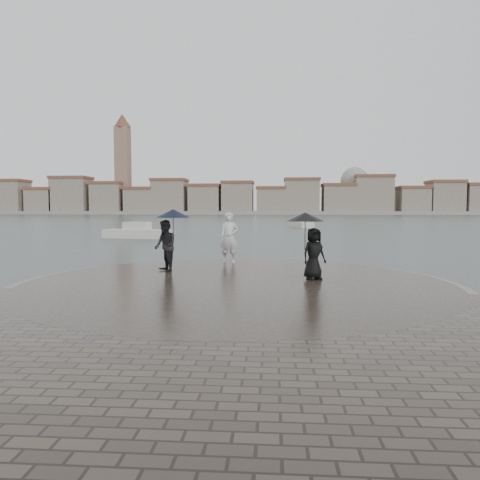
{
  "coord_description": "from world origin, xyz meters",
  "views": [
    {
      "loc": [
        1.03,
        -9.54,
        2.45
      ],
      "look_at": [
        0.0,
        4.8,
        1.45
      ],
      "focal_mm": 35.0,
      "sensor_mm": 36.0,
      "label": 1
    }
  ],
  "objects": [
    {
      "name": "boats",
      "position": [
        -2.76,
        38.24,
        0.38
      ],
      "size": [
        18.66,
        26.28,
        1.5
      ],
      "color": "beige",
      "rests_on": "ground"
    },
    {
      "name": "visitor_right",
      "position": [
        2.11,
        4.12,
        1.52
      ],
      "size": [
        1.25,
        1.12,
        1.95
      ],
      "color": "black",
      "rests_on": "quay_tip"
    },
    {
      "name": "ground",
      "position": [
        0.0,
        0.0,
        0.0
      ],
      "size": [
        400.0,
        400.0,
        0.0
      ],
      "primitive_type": "plane",
      "color": "#2B3835",
      "rests_on": "ground"
    },
    {
      "name": "far_skyline",
      "position": [
        -6.29,
        160.71,
        5.61
      ],
      "size": [
        260.0,
        20.0,
        37.0
      ],
      "color": "gray",
      "rests_on": "ground"
    },
    {
      "name": "kerb_ring",
      "position": [
        0.0,
        3.5,
        0.16
      ],
      "size": [
        12.5,
        12.5,
        0.32
      ],
      "primitive_type": "cylinder",
      "color": "gray",
      "rests_on": "ground"
    },
    {
      "name": "visitor_left",
      "position": [
        -2.43,
        5.5,
        1.51
      ],
      "size": [
        1.31,
        1.18,
        2.04
      ],
      "color": "black",
      "rests_on": "quay_tip"
    },
    {
      "name": "statue",
      "position": [
        -0.64,
        8.04,
        1.32
      ],
      "size": [
        0.71,
        0.48,
        1.91
      ],
      "primitive_type": "imported",
      "rotation": [
        0.0,
        0.0,
        0.03
      ],
      "color": "silver",
      "rests_on": "quay_tip"
    },
    {
      "name": "quay_tip",
      "position": [
        0.0,
        3.5,
        0.18
      ],
      "size": [
        11.9,
        11.9,
        0.36
      ],
      "primitive_type": "cylinder",
      "color": "#2D261E",
      "rests_on": "ground"
    }
  ]
}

